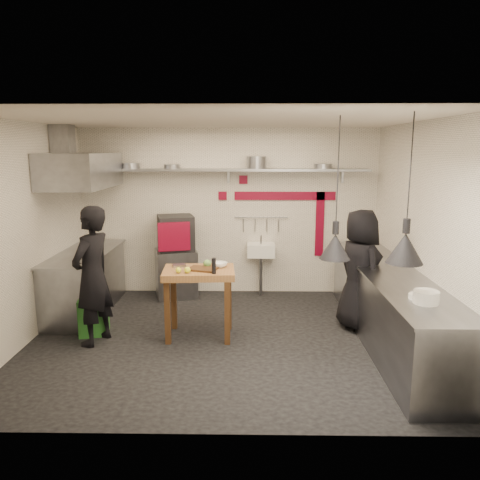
{
  "coord_description": "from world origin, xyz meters",
  "views": [
    {
      "loc": [
        0.32,
        -5.79,
        2.46
      ],
      "look_at": [
        0.22,
        0.3,
        1.27
      ],
      "focal_mm": 35.0,
      "sensor_mm": 36.0,
      "label": 1
    }
  ],
  "objects_px": {
    "combi_oven": "(176,233)",
    "green_bin": "(94,316)",
    "chef_left": "(93,276)",
    "oven_stand": "(176,273)",
    "prep_table": "(199,303)",
    "chef_right": "(360,270)"
  },
  "relations": [
    {
      "from": "combi_oven",
      "to": "chef_right",
      "type": "xyz_separation_m",
      "value": [
        2.72,
        -1.4,
        -0.26
      ]
    },
    {
      "from": "green_bin",
      "to": "prep_table",
      "type": "relative_size",
      "value": 0.54
    },
    {
      "from": "prep_table",
      "to": "chef_left",
      "type": "height_order",
      "value": "chef_left"
    },
    {
      "from": "combi_oven",
      "to": "prep_table",
      "type": "height_order",
      "value": "combi_oven"
    },
    {
      "from": "combi_oven",
      "to": "prep_table",
      "type": "distance_m",
      "value": 1.9
    },
    {
      "from": "green_bin",
      "to": "chef_left",
      "type": "height_order",
      "value": "chef_left"
    },
    {
      "from": "chef_left",
      "to": "chef_right",
      "type": "distance_m",
      "value": 3.53
    },
    {
      "from": "chef_left",
      "to": "green_bin",
      "type": "bearing_deg",
      "value": -139.76
    },
    {
      "from": "chef_right",
      "to": "oven_stand",
      "type": "bearing_deg",
      "value": 41.45
    },
    {
      "from": "oven_stand",
      "to": "chef_right",
      "type": "xyz_separation_m",
      "value": [
        2.73,
        -1.41,
        0.43
      ]
    },
    {
      "from": "chef_left",
      "to": "prep_table",
      "type": "bearing_deg",
      "value": 118.48
    },
    {
      "from": "oven_stand",
      "to": "combi_oven",
      "type": "xyz_separation_m",
      "value": [
        0.01,
        -0.01,
        0.69
      ]
    },
    {
      "from": "combi_oven",
      "to": "chef_left",
      "type": "bearing_deg",
      "value": -127.52
    },
    {
      "from": "combi_oven",
      "to": "green_bin",
      "type": "distance_m",
      "value": 2.04
    },
    {
      "from": "prep_table",
      "to": "chef_left",
      "type": "relative_size",
      "value": 0.52
    },
    {
      "from": "oven_stand",
      "to": "prep_table",
      "type": "xyz_separation_m",
      "value": [
        0.57,
        -1.72,
        0.06
      ]
    },
    {
      "from": "oven_stand",
      "to": "green_bin",
      "type": "distance_m",
      "value": 1.87
    },
    {
      "from": "chef_right",
      "to": "chef_left",
      "type": "bearing_deg",
      "value": 77.54
    },
    {
      "from": "combi_oven",
      "to": "chef_left",
      "type": "relative_size",
      "value": 0.33
    },
    {
      "from": "oven_stand",
      "to": "prep_table",
      "type": "relative_size",
      "value": 0.87
    },
    {
      "from": "combi_oven",
      "to": "chef_left",
      "type": "xyz_separation_m",
      "value": [
        -0.76,
        -1.93,
        -0.2
      ]
    },
    {
      "from": "combi_oven",
      "to": "green_bin",
      "type": "relative_size",
      "value": 1.16
    }
  ]
}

